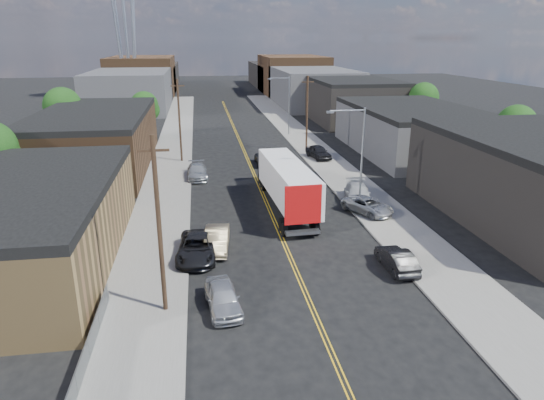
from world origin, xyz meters
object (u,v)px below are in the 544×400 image
object	(u,v)px
car_left_b	(217,239)
semi_truck	(284,179)
car_right_oncoming	(397,259)
car_left_a	(223,297)
car_right_lot_a	(368,206)
car_left_c	(197,247)
car_right_lot_b	(358,194)
car_left_d	(197,172)
car_ahead_truck	(265,159)
car_right_lot_c	(318,152)

from	to	relation	value
car_left_b	semi_truck	bearing A→B (deg)	60.00
semi_truck	car_right_oncoming	distance (m)	14.91
car_left_a	semi_truck	bearing A→B (deg)	63.05
car_right_oncoming	car_right_lot_a	xyz separation A→B (m)	(1.60, 10.38, 0.11)
car_left_c	car_right_lot_b	distance (m)	17.58
car_left_d	car_left_a	bearing A→B (deg)	-88.63
semi_truck	car_left_a	distance (m)	18.46
car_left_d	car_right_oncoming	xyz separation A→B (m)	(12.94, -24.18, -0.04)
car_right_lot_a	car_left_b	bearing A→B (deg)	173.71
car_left_b	car_right_lot_a	size ratio (longest dim) A/B	0.97
car_right_lot_a	car_ahead_truck	bearing A→B (deg)	80.41
semi_truck	car_left_b	size ratio (longest dim) A/B	3.49
car_left_d	car_ahead_truck	xyz separation A→B (m)	(8.15, 4.80, -0.08)
car_left_d	car_right_lot_a	xyz separation A→B (m)	(14.54, -13.80, 0.07)
car_right_lot_c	semi_truck	bearing A→B (deg)	-124.39
car_left_d	car_right_lot_a	world-z (taller)	car_left_d
car_right_oncoming	car_right_lot_a	bearing A→B (deg)	-99.75
car_left_a	car_left_d	bearing A→B (deg)	86.54
car_left_c	car_ahead_truck	bearing A→B (deg)	76.24
car_right_oncoming	car_right_lot_a	world-z (taller)	car_right_lot_a
car_left_b	car_right_oncoming	xyz separation A→B (m)	(11.60, -4.97, -0.06)
car_left_c	car_right_lot_c	distance (m)	30.96
car_left_a	car_right_oncoming	bearing A→B (deg)	9.61
car_right_oncoming	car_right_lot_b	xyz separation A→B (m)	(1.69, 13.40, 0.22)
car_left_c	car_right_lot_c	world-z (taller)	car_right_lot_c
car_left_d	car_ahead_truck	size ratio (longest dim) A/B	1.08
semi_truck	car_right_lot_b	bearing A→B (deg)	-7.16
car_right_lot_a	semi_truck	bearing A→B (deg)	123.70
car_left_d	car_right_lot_b	bearing A→B (deg)	-37.81
car_left_d	car_right_lot_a	bearing A→B (deg)	-44.93
car_left_b	car_right_lot_a	world-z (taller)	car_left_b
car_right_lot_a	car_right_lot_c	size ratio (longest dim) A/B	1.02
car_right_lot_a	car_right_lot_b	distance (m)	3.03
car_right_lot_a	car_ahead_truck	xyz separation A→B (m)	(-6.39, 18.60, -0.16)
car_left_d	semi_truck	bearing A→B (deg)	-54.08
car_right_lot_c	car_ahead_truck	distance (m)	7.22
car_left_a	car_right_oncoming	xyz separation A→B (m)	(11.60, 3.30, -0.03)
car_right_lot_b	car_right_lot_c	size ratio (longest dim) A/B	1.14
car_left_a	car_right_lot_b	distance (m)	21.34
car_left_a	car_left_c	distance (m)	7.17
car_right_oncoming	car_right_lot_c	world-z (taller)	car_right_lot_c
car_left_c	car_ahead_truck	distance (m)	26.54
car_left_c	car_right_lot_a	size ratio (longest dim) A/B	1.16
car_left_c	car_right_lot_a	world-z (taller)	car_left_c
car_ahead_truck	car_left_d	bearing A→B (deg)	-149.12
car_ahead_truck	car_right_lot_b	bearing A→B (deg)	-67.02
car_left_b	car_right_lot_c	distance (m)	29.21
car_left_a	car_right_oncoming	size ratio (longest dim) A/B	1.00
car_left_d	car_right_lot_b	size ratio (longest dim) A/B	0.96
car_left_c	car_left_d	world-z (taller)	car_left_c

